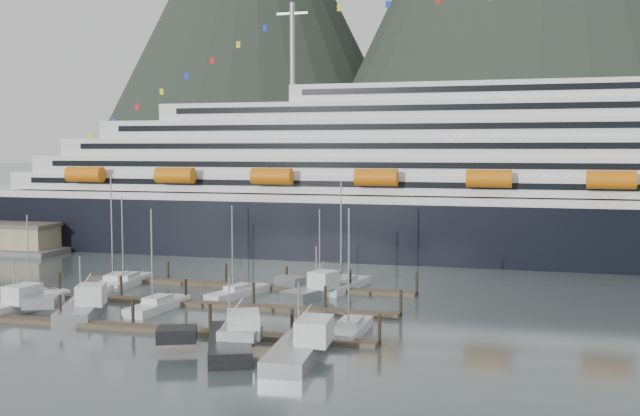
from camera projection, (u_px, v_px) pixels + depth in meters
The scene contains 18 objects.
ground at pixel (233, 314), 87.11m from camera, with size 1600.00×1600.00×0.00m, color #465352.
cruise_ship at pixel (510, 190), 131.02m from camera, with size 210.00×30.40×50.30m.
dock_near at pixel (154, 328), 78.83m from camera, with size 48.18×2.28×3.20m.
dock_mid at pixel (205, 304), 91.33m from camera, with size 48.18×2.28×3.20m.
dock_far at pixel (244, 285), 103.82m from camera, with size 48.18×2.28×3.20m.
sailboat_a at pixel (36, 297), 94.62m from camera, with size 5.74×8.50×11.35m.
sailboat_b at pixel (116, 283), 104.89m from camera, with size 4.27×11.27×16.17m.
sailboat_c at pixel (158, 307), 88.98m from camera, with size 3.85×10.57×12.69m.
sailboat_d at pixel (238, 293), 97.50m from camera, with size 5.66×10.77×12.35m.
sailboat_e at pixel (127, 282), 105.40m from camera, with size 3.22×10.88×13.21m.
sailboat_f at pixel (322, 285), 103.48m from camera, with size 3.10×8.64×11.34m.
sailboat_g at pixel (344, 286), 102.06m from camera, with size 4.97×12.30×15.36m.
sailboat_h at pixel (351, 330), 77.53m from camera, with size 2.88×9.42×13.65m.
trawler_a at pixel (14, 304), 87.95m from camera, with size 9.56×13.17×7.05m.
trawler_b at pixel (80, 308), 85.84m from camera, with size 10.25×12.35×7.67m.
trawler_c at pixel (297, 346), 69.33m from camera, with size 10.70×15.12×7.61m.
trawler_d at pixel (228, 341), 71.10m from camera, with size 11.13×13.51×7.78m.
trawler_e at pixel (315, 289), 97.22m from camera, with size 9.50×11.68×7.22m.
Camera 1 is at (32.54, -80.10, 19.20)m, focal length 42.00 mm.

